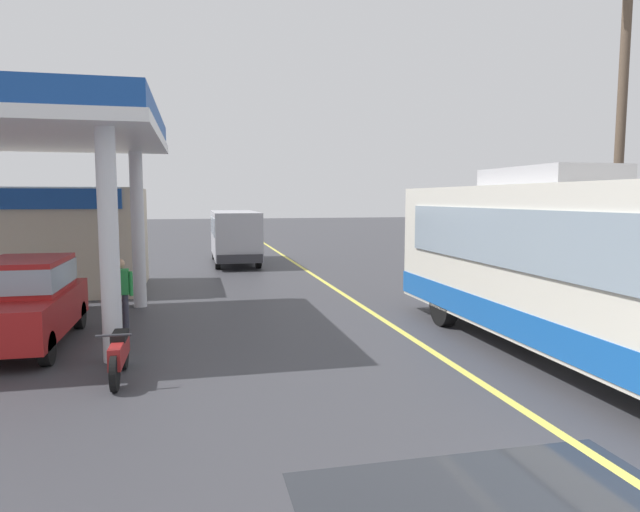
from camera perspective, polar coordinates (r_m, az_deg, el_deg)
The scene contains 9 objects.
ground at distance 24.29m, azimuth -1.78°, elevation -1.26°, with size 120.00×120.00×0.00m, color #38383D.
lane_divider_stripe at distance 19.46m, azimuth 1.04°, elevation -3.07°, with size 0.16×50.00×0.01m, color #D8CC4C.
coach_bus_main at distance 11.29m, azimuth 25.11°, elevation -1.45°, with size 2.60×11.04×3.69m.
gas_station_roadside at distance 18.46m, azimuth -29.43°, elevation 3.85°, with size 9.10×11.95×5.10m.
car_at_pump at distance 13.01m, azimuth -28.12°, elevation -3.82°, with size 1.70×4.20×1.82m.
minibus_opposing_lane at distance 26.22m, azimuth -8.82°, elevation 2.44°, with size 2.04×6.13×2.44m.
motorcycle_parked_forecourt at distance 10.11m, azimuth -20.01°, elevation -9.45°, with size 0.55×1.80×0.92m.
pedestrian_near_pump at distance 13.78m, azimuth -19.87°, elevation -3.29°, with size 0.55×0.22×1.66m.
utility_pole_roadside at distance 16.57m, azimuth 28.58°, elevation 10.84°, with size 1.80×0.24×8.98m.
Camera 1 is at (-4.61, -3.65, 3.07)m, focal length 30.99 mm.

